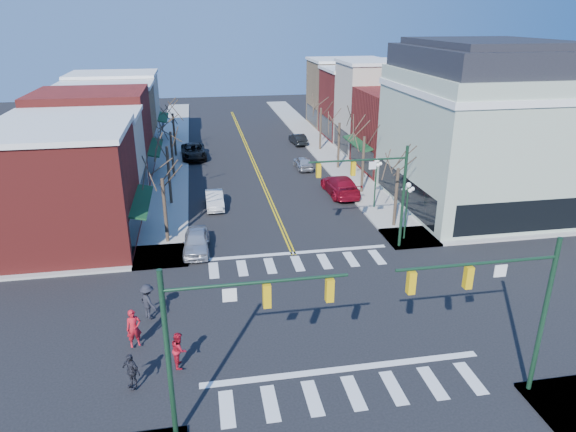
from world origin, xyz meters
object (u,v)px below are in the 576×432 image
lamppost_corner (407,201)px  pedestrian_dark_a (131,371)px  car_right_near (340,185)px  victorian_corner (480,127)px  pedestrian_red_b (179,349)px  car_right_far (298,139)px  car_left_mid (215,200)px  pedestrian_red_a (134,328)px  car_left_far (194,151)px  car_right_mid (303,163)px  car_left_near (196,242)px  pedestrian_dark_b (148,301)px  lamppost_midblock (376,174)px

lamppost_corner → pedestrian_dark_a: size_ratio=2.60×
car_right_near → pedestrian_dark_a: 28.08m
victorian_corner → pedestrian_red_b: size_ratio=8.26×
lamppost_corner → car_right_far: bearing=93.4°
lamppost_corner → car_right_near: (-1.80, 10.47, -2.11)m
car_left_mid → car_right_far: size_ratio=1.01×
victorian_corner → pedestrian_red_a: victorian_corner is taller
victorian_corner → pedestrian_red_b: (-23.80, -17.70, -5.64)m
car_left_far → car_right_mid: (11.20, -6.32, -0.12)m
victorian_corner → pedestrian_dark_a: bearing=-143.9°
car_left_far → pedestrian_red_a: pedestrian_red_a is taller
car_right_far → pedestrian_red_b: pedestrian_red_b is taller
pedestrian_red_b → victorian_corner: bearing=-57.1°
victorian_corner → car_left_near: bearing=-167.0°
pedestrian_dark_b → lamppost_corner: bearing=-105.2°
car_left_far → car_right_far: (12.80, 4.47, -0.13)m
lamppost_corner → pedestrian_dark_a: bearing=-143.7°
car_right_near → pedestrian_dark_a: bearing=54.5°
lamppost_midblock → car_right_mid: size_ratio=1.10×
car_right_near → pedestrian_dark_b: size_ratio=3.06×
car_right_near → pedestrian_dark_b: pedestrian_dark_b is taller
car_right_near → pedestrian_red_a: 25.72m
car_left_near → pedestrian_red_a: (-3.05, -10.50, 0.39)m
pedestrian_red_a → pedestrian_dark_a: size_ratio=1.17×
car_left_far → pedestrian_red_a: bearing=-97.6°
pedestrian_red_a → car_right_far: bearing=49.9°
car_left_near → lamppost_corner: bearing=-0.4°
lamppost_corner → car_left_mid: bearing=144.8°
lamppost_corner → car_left_mid: (-13.00, 9.16, -2.29)m
lamppost_midblock → pedestrian_red_b: lamppost_midblock is taller
victorian_corner → car_right_far: 26.60m
car_left_far → pedestrian_red_b: (-0.90, -37.10, 0.22)m
pedestrian_red_a → pedestrian_red_b: 2.87m
pedestrian_dark_a → car_left_far: bearing=126.2°
car_left_far → pedestrian_red_b: size_ratio=3.32×
victorian_corner → pedestrian_dark_a: 32.43m
car_left_near → pedestrian_dark_b: pedestrian_dark_b is taller
car_left_far → pedestrian_dark_b: bearing=-97.1°
car_right_far → pedestrian_dark_a: bearing=64.4°
car_left_far → lamppost_midblock: bearing=-55.0°
car_left_mid → pedestrian_red_b: (-2.50, -20.85, 0.34)m
victorian_corner → lamppost_corner: (-8.30, -6.00, -3.70)m
car_left_mid → car_right_mid: (9.60, 9.92, 0.00)m
car_left_mid → pedestrian_red_b: pedestrian_red_b is taller
pedestrian_red_a → lamppost_midblock: bearing=24.4°
car_left_far → pedestrian_dark_b: (-2.57, -32.77, 0.32)m
car_left_far → pedestrian_red_a: size_ratio=2.94×
lamppost_corner → pedestrian_red_b: (-15.50, -11.70, -1.95)m
car_right_mid → pedestrian_red_a: bearing=62.8°
victorian_corner → car_left_far: 30.58m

